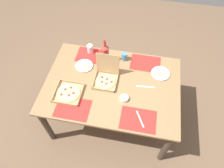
% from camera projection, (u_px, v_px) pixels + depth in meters
% --- Properties ---
extents(ground_plane, '(6.00, 6.00, 0.00)m').
position_uv_depth(ground_plane, '(112.00, 114.00, 2.89)').
color(ground_plane, brown).
extents(dining_table, '(1.51, 1.07, 0.73)m').
position_uv_depth(dining_table, '(112.00, 89.00, 2.37)').
color(dining_table, '#3F3328').
rests_on(dining_table, ground_plane).
extents(placemat_near_left, '(0.36, 0.26, 0.00)m').
position_uv_depth(placemat_near_left, '(73.00, 108.00, 2.11)').
color(placemat_near_left, red).
rests_on(placemat_near_left, dining_table).
extents(placemat_near_right, '(0.36, 0.26, 0.00)m').
position_uv_depth(placemat_near_right, '(138.00, 120.00, 2.04)').
color(placemat_near_right, red).
rests_on(placemat_near_right, dining_table).
extents(placemat_far_left, '(0.36, 0.26, 0.00)m').
position_uv_depth(placemat_far_left, '(91.00, 56.00, 2.56)').
color(placemat_far_left, red).
rests_on(placemat_far_left, dining_table).
extents(placemat_far_right, '(0.36, 0.26, 0.00)m').
position_uv_depth(placemat_far_right, '(145.00, 63.00, 2.48)').
color(placemat_far_right, red).
rests_on(placemat_far_right, dining_table).
extents(pizza_box_center, '(0.29, 0.29, 0.04)m').
position_uv_depth(pizza_box_center, '(68.00, 93.00, 2.21)').
color(pizza_box_center, tan).
rests_on(pizza_box_center, dining_table).
extents(pizza_box_corner_right, '(0.26, 0.28, 0.29)m').
position_uv_depth(pizza_box_corner_right, '(106.00, 77.00, 2.29)').
color(pizza_box_corner_right, tan).
rests_on(pizza_box_corner_right, dining_table).
extents(plate_far_left, '(0.21, 0.21, 0.03)m').
position_uv_depth(plate_far_left, '(84.00, 66.00, 2.44)').
color(plate_far_left, white).
rests_on(plate_far_left, dining_table).
extents(plate_middle, '(0.21, 0.21, 0.03)m').
position_uv_depth(plate_middle, '(160.00, 73.00, 2.37)').
color(plate_middle, white).
rests_on(plate_middle, dining_table).
extents(soda_bottle, '(0.09, 0.09, 0.32)m').
position_uv_depth(soda_bottle, '(105.00, 53.00, 2.40)').
color(soda_bottle, '#B2382D').
rests_on(soda_bottle, dining_table).
extents(cup_red, '(0.07, 0.07, 0.11)m').
position_uv_depth(cup_red, '(90.00, 49.00, 2.55)').
color(cup_red, silver).
rests_on(cup_red, dining_table).
extents(cup_dark, '(0.07, 0.07, 0.10)m').
position_uv_depth(cup_dark, '(124.00, 56.00, 2.48)').
color(cup_dark, teal).
rests_on(cup_dark, dining_table).
extents(condiment_bowl, '(0.09, 0.09, 0.04)m').
position_uv_depth(condiment_bowl, '(124.00, 98.00, 2.16)').
color(condiment_bowl, white).
rests_on(condiment_bowl, dining_table).
extents(knife_by_far_right, '(0.21, 0.04, 0.00)m').
position_uv_depth(knife_by_far_right, '(146.00, 87.00, 2.27)').
color(knife_by_far_right, '#B7B7BC').
rests_on(knife_by_far_right, dining_table).
extents(fork_by_far_left, '(0.10, 0.18, 0.00)m').
position_uv_depth(fork_by_far_left, '(140.00, 119.00, 2.04)').
color(fork_by_far_left, '#B7B7BC').
rests_on(fork_by_far_left, dining_table).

